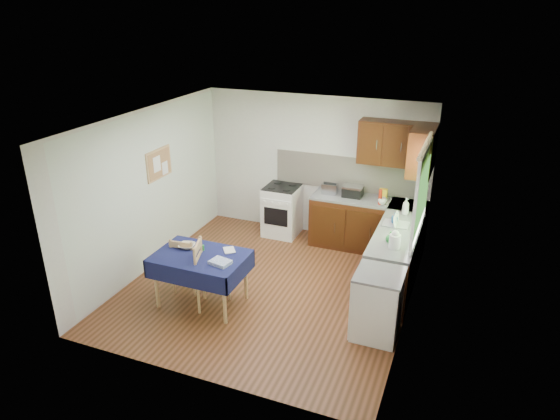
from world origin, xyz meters
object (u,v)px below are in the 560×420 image
at_px(chair_near, 209,273).
at_px(dish_rack, 396,223).
at_px(sandwich_press, 353,191).
at_px(kettle, 395,240).
at_px(toaster, 330,189).
at_px(chair_far, 186,263).
at_px(dining_table, 200,262).

distance_m(chair_near, dish_rack, 2.80).
bearing_deg(sandwich_press, kettle, -45.10).
bearing_deg(toaster, kettle, -64.92).
bearing_deg(toaster, chair_far, -136.47).
xyz_separation_m(chair_near, toaster, (0.92, 2.57, 0.47)).
bearing_deg(sandwich_press, dining_table, -105.26).
distance_m(chair_near, sandwich_press, 2.96).
xyz_separation_m(toaster, sandwich_press, (0.39, 0.04, 0.00)).
height_order(chair_near, kettle, kettle).
height_order(chair_far, dish_rack, dish_rack).
bearing_deg(sandwich_press, toaster, -160.31).
height_order(toaster, kettle, kettle).
height_order(sandwich_press, kettle, kettle).
xyz_separation_m(dish_rack, kettle, (0.11, -0.76, 0.09)).
distance_m(dining_table, dish_rack, 2.88).
height_order(dining_table, chair_far, chair_far).
bearing_deg(chair_near, kettle, -85.46).
bearing_deg(chair_near, toaster, -37.33).
height_order(sandwich_press, dish_rack, sandwich_press).
height_order(chair_far, kettle, kettle).
relative_size(dining_table, sandwich_press, 3.88).
height_order(chair_near, toaster, toaster).
xyz_separation_m(dining_table, toaster, (1.08, 2.53, 0.34)).
bearing_deg(dining_table, chair_far, 148.85).
xyz_separation_m(dining_table, chair_near, (0.15, -0.04, -0.12)).
bearing_deg(dining_table, dish_rack, 32.45).
height_order(dining_table, toaster, toaster).
relative_size(toaster, dish_rack, 0.70).
bearing_deg(chair_near, chair_far, 47.97).
xyz_separation_m(chair_far, chair_near, (0.51, -0.23, 0.06)).
bearing_deg(sandwich_press, chair_far, -113.12).
xyz_separation_m(chair_near, sandwich_press, (1.31, 2.61, 0.47)).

